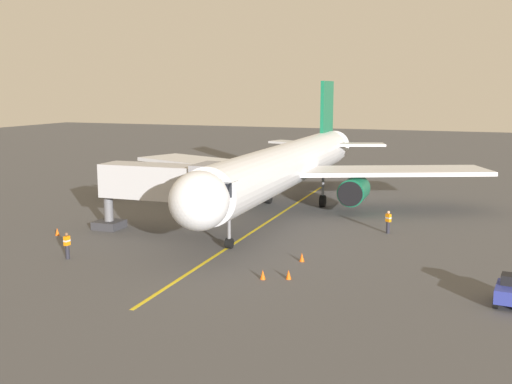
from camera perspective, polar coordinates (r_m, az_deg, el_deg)
The scene contains 13 objects.
ground_plane at distance 56.47m, azimuth 3.22°, elevation -1.33°, with size 220.00×220.00×0.00m, color #4C4C4F.
apron_lead_in_line at distance 48.64m, azimuth 0.62°, elevation -3.10°, with size 0.24×40.00×0.01m, color yellow.
airplane at distance 53.81m, azimuth 2.92°, elevation 2.44°, with size 34.80×40.27×11.50m.
jet_bridge at distance 45.40m, azimuth -7.67°, elevation 0.73°, with size 11.44×3.27×5.40m.
ground_crew_marshaller at distance 40.80m, azimuth -17.16°, elevation -4.75°, with size 0.29×0.42×1.71m.
ground_crew_wing_walker at distance 48.54m, azimuth -5.10°, elevation -2.10°, with size 0.43×0.29×1.71m.
ground_crew_loader at distance 46.83m, azimuth 12.19°, elevation -2.71°, with size 0.47×0.43×1.71m.
tug_near_nose at distance 33.49m, azimuth 22.69°, elevation -8.54°, with size 1.76×2.43×1.50m.
belt_loader_portside at distance 64.40m, azimuth -12.34°, elevation 0.46°, with size 1.87×4.70×2.32m.
safety_cone_nose_left at distance 35.14m, azimuth 3.04°, elevation -7.67°, with size 0.32×0.32×0.55m, color #F2590F.
safety_cone_nose_right at distance 47.58m, azimuth -17.99°, elevation -3.53°, with size 0.32×0.32×0.55m, color #F2590F.
safety_cone_wing_port at distance 38.67m, azimuth 4.29°, elevation -6.06°, with size 0.32×0.32×0.55m, color #F2590F.
safety_cone_wing_starboard at distance 35.08m, azimuth 0.63°, elevation -7.69°, with size 0.32×0.32×0.55m, color #F2590F.
Camera 1 is at (-16.64, 52.89, 10.70)m, focal length 43.02 mm.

